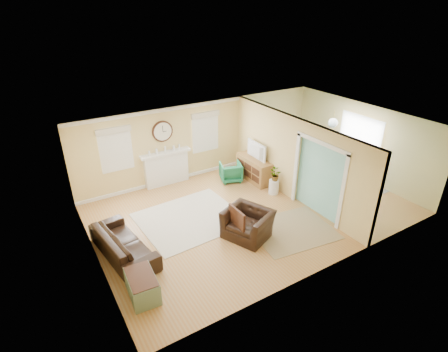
% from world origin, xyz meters
% --- Properties ---
extents(floor, '(9.00, 9.00, 0.00)m').
position_xyz_m(floor, '(0.00, 0.00, 0.00)').
color(floor, '#AC6F36').
rests_on(floor, ground).
extents(wall_back, '(9.00, 0.02, 2.60)m').
position_xyz_m(wall_back, '(0.00, 3.00, 1.30)').
color(wall_back, '#D3B876').
rests_on(wall_back, ground).
extents(wall_front, '(9.00, 0.02, 2.60)m').
position_xyz_m(wall_front, '(0.00, -3.00, 1.30)').
color(wall_front, '#D3B876').
rests_on(wall_front, ground).
extents(wall_left, '(0.02, 6.00, 2.60)m').
position_xyz_m(wall_left, '(-4.50, 0.00, 1.30)').
color(wall_left, '#D3B876').
rests_on(wall_left, ground).
extents(wall_right, '(0.02, 6.00, 2.60)m').
position_xyz_m(wall_right, '(4.50, 0.00, 1.30)').
color(wall_right, '#D3B876').
rests_on(wall_right, ground).
extents(ceiling, '(9.00, 6.00, 0.02)m').
position_xyz_m(ceiling, '(0.00, 0.00, 2.60)').
color(ceiling, white).
rests_on(ceiling, wall_back).
extents(partition, '(0.17, 6.00, 2.60)m').
position_xyz_m(partition, '(1.51, 0.28, 1.36)').
color(partition, '#D3B876').
rests_on(partition, ground).
extents(fireplace, '(1.70, 0.30, 1.17)m').
position_xyz_m(fireplace, '(-1.50, 2.88, 0.60)').
color(fireplace, white).
rests_on(fireplace, ground).
extents(wall_clock, '(0.70, 0.07, 0.70)m').
position_xyz_m(wall_clock, '(-1.50, 2.97, 1.85)').
color(wall_clock, '#462416').
rests_on(wall_clock, wall_back).
extents(window_left, '(1.05, 0.13, 1.42)m').
position_xyz_m(window_left, '(-3.05, 2.95, 1.66)').
color(window_left, white).
rests_on(window_left, wall_back).
extents(window_right, '(1.05, 0.13, 1.42)m').
position_xyz_m(window_right, '(0.05, 2.95, 1.66)').
color(window_right, white).
rests_on(window_right, wall_back).
extents(french_doors, '(0.06, 1.70, 2.20)m').
position_xyz_m(french_doors, '(4.45, 0.00, 1.10)').
color(french_doors, white).
rests_on(french_doors, ground).
extents(pendant, '(0.30, 0.30, 0.55)m').
position_xyz_m(pendant, '(3.00, 0.00, 2.20)').
color(pendant, gold).
rests_on(pendant, ceiling).
extents(rug_cream, '(2.91, 2.56, 0.01)m').
position_xyz_m(rug_cream, '(-1.80, 0.51, 0.01)').
color(rug_cream, beige).
rests_on(rug_cream, floor).
extents(rug_jute, '(2.37, 2.04, 0.01)m').
position_xyz_m(rug_jute, '(0.31, -1.44, 0.01)').
color(rug_jute, '#9B7F5E').
rests_on(rug_jute, floor).
extents(rug_grey, '(2.55, 3.19, 0.01)m').
position_xyz_m(rug_grey, '(3.31, 0.14, 0.01)').
color(rug_grey, gray).
rests_on(rug_grey, floor).
extents(sofa, '(1.18, 2.35, 0.66)m').
position_xyz_m(sofa, '(-3.89, -0.08, 0.33)').
color(sofa, black).
rests_on(sofa, floor).
extents(eames_chair, '(1.39, 1.47, 0.75)m').
position_xyz_m(eames_chair, '(-0.86, -1.00, 0.38)').
color(eames_chair, black).
rests_on(eames_chair, floor).
extents(green_chair, '(0.88, 0.89, 0.65)m').
position_xyz_m(green_chair, '(0.48, 1.95, 0.32)').
color(green_chair, '#1A6A41').
rests_on(green_chair, floor).
extents(trunk, '(0.62, 0.94, 0.52)m').
position_xyz_m(trunk, '(-3.96, -1.60, 0.26)').
color(trunk, slate).
rests_on(trunk, floor).
extents(credenza, '(0.51, 1.51, 0.80)m').
position_xyz_m(credenza, '(1.19, 1.59, 0.40)').
color(credenza, olive).
rests_on(credenza, floor).
extents(tv, '(0.15, 1.01, 0.58)m').
position_xyz_m(tv, '(1.17, 1.59, 1.09)').
color(tv, black).
rests_on(tv, credenza).
extents(garden_stool, '(0.32, 0.32, 0.47)m').
position_xyz_m(garden_stool, '(1.17, 0.45, 0.23)').
color(garden_stool, white).
rests_on(garden_stool, floor).
extents(potted_plant, '(0.41, 0.44, 0.40)m').
position_xyz_m(potted_plant, '(1.17, 0.45, 0.67)').
color(potted_plant, '#337F33').
rests_on(potted_plant, garden_stool).
extents(dining_table, '(1.20, 2.02, 0.69)m').
position_xyz_m(dining_table, '(3.31, 0.14, 0.35)').
color(dining_table, '#462416').
rests_on(dining_table, floor).
extents(dining_chair_n, '(0.51, 0.51, 0.95)m').
position_xyz_m(dining_chair_n, '(3.36, 1.30, 0.56)').
color(dining_chair_n, gray).
rests_on(dining_chair_n, floor).
extents(dining_chair_s, '(0.55, 0.55, 1.01)m').
position_xyz_m(dining_chair_s, '(3.36, -1.03, 0.59)').
color(dining_chair_s, gray).
rests_on(dining_chair_s, floor).
extents(dining_chair_w, '(0.53, 0.53, 1.03)m').
position_xyz_m(dining_chair_w, '(2.75, 0.10, 0.61)').
color(dining_chair_w, white).
rests_on(dining_chair_w, floor).
extents(dining_chair_e, '(0.44, 0.44, 0.91)m').
position_xyz_m(dining_chair_e, '(3.97, 0.18, 0.54)').
color(dining_chair_e, gray).
rests_on(dining_chair_e, floor).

